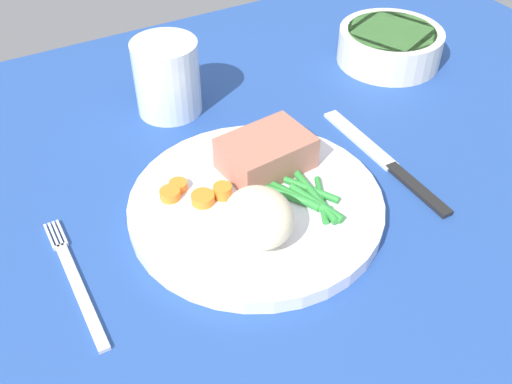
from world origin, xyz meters
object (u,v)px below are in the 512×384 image
at_px(fork, 76,282).
at_px(salad_bowl, 390,44).
at_px(meat_portion, 266,153).
at_px(knife, 386,162).
at_px(water_glass, 168,82).
at_px(dinner_plate, 256,206).

bearing_deg(fork, salad_bowl, 16.53).
bearing_deg(salad_bowl, fork, -160.14).
height_order(meat_portion, knife, meat_portion).
distance_m(water_glass, salad_bowl, 0.31).
distance_m(dinner_plate, fork, 0.18).
bearing_deg(water_glass, fork, -130.37).
bearing_deg(meat_portion, dinner_plate, -130.60).
bearing_deg(knife, salad_bowl, 48.01).
height_order(meat_portion, fork, meat_portion).
xyz_separation_m(dinner_plate, meat_portion, (0.03, 0.04, 0.03)).
relative_size(fork, knife, 0.81).
relative_size(fork, salad_bowl, 1.20).
xyz_separation_m(dinner_plate, salad_bowl, (0.31, 0.17, 0.02)).
relative_size(knife, salad_bowl, 1.48).
bearing_deg(fork, water_glass, 46.30).
xyz_separation_m(dinner_plate, knife, (0.16, -0.00, -0.01)).
xyz_separation_m(knife, water_glass, (-0.16, 0.21, 0.04)).
bearing_deg(water_glass, dinner_plate, -89.34).
xyz_separation_m(knife, salad_bowl, (0.14, 0.18, 0.02)).
bearing_deg(meat_portion, water_glass, 102.03).
bearing_deg(meat_portion, knife, -18.40).
xyz_separation_m(fork, knife, (0.34, -0.00, -0.00)).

